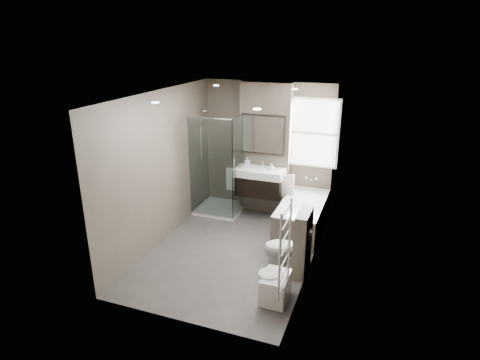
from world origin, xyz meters
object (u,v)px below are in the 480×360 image
at_px(vanity, 260,181).
at_px(bathtub, 302,215).
at_px(bidet, 275,287).
at_px(toilet, 287,248).

bearing_deg(vanity, bathtub, -19.37).
height_order(vanity, bidet, vanity).
distance_m(bathtub, bidet, 2.17).
distance_m(vanity, toilet, 1.98).
bearing_deg(bathtub, bidet, -87.63).
xyz_separation_m(vanity, bathtub, (0.92, -0.33, -0.43)).
bearing_deg(vanity, toilet, -59.95).
bearing_deg(bathtub, toilet, -88.09).
xyz_separation_m(vanity, toilet, (0.97, -1.68, -0.39)).
bearing_deg(vanity, bidet, -67.83).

